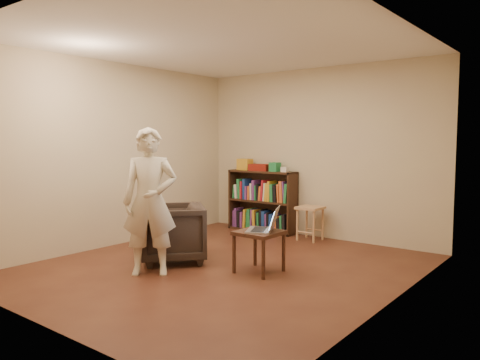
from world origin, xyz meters
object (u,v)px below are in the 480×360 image
Objects in this scene: bookshelf at (263,205)px; side_table at (259,238)px; stool at (310,213)px; armchair at (172,233)px; laptop at (265,226)px; person at (150,201)px.

bookshelf reaches higher than side_table.
stool reaches higher than side_table.
armchair is 1.17m from side_table.
laptop is at bearing -76.21° from stool.
bookshelf is at bearing 124.20° from side_table.
person is (0.44, -2.81, 0.38)m from bookshelf.
person is at bearing -26.74° from armchair.
stool is at bearing -8.79° from bookshelf.
bookshelf is at bearing -170.56° from laptop.
laptop is (0.07, 0.02, 0.14)m from side_table.
stool is 1.89m from laptop.
bookshelf is 1.53× the size of armchair.
armchair is at bearing 69.92° from person.
bookshelf is 0.73× the size of person.
person is at bearing -76.73° from laptop.
armchair reaches higher than stool.
armchair is at bearing -84.38° from bookshelf.
stool is 0.31× the size of person.
armchair is 1.25m from laptop.
bookshelf is 2.28m from armchair.
person reaches higher than side_table.
armchair is 0.48× the size of person.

